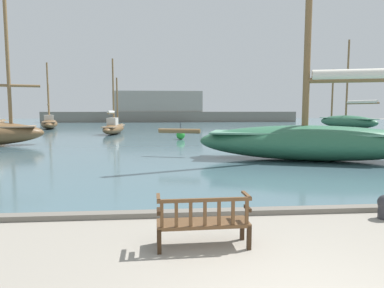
{
  "coord_description": "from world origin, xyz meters",
  "views": [
    {
      "loc": [
        -1.67,
        -3.66,
        2.4
      ],
      "look_at": [
        -0.49,
        10.0,
        1.0
      ],
      "focal_mm": 32.0,
      "sensor_mm": 36.0,
      "label": 1
    }
  ],
  "objects": [
    {
      "name": "sailboat_nearest_starboard",
      "position": [
        -15.36,
        39.11,
        0.78
      ],
      "size": [
        3.85,
        7.38,
        7.87
      ],
      "color": "brown",
      "rests_on": "harbor_water"
    },
    {
      "name": "far_breakwater",
      "position": [
        -0.87,
        58.79,
        1.98
      ],
      "size": [
        45.69,
        2.4,
        5.65
      ],
      "color": "slate",
      "rests_on": "ground"
    },
    {
      "name": "quay_edge_kerb",
      "position": [
        0.0,
        3.85,
        0.06
      ],
      "size": [
        40.0,
        0.3,
        0.12
      ],
      "primitive_type": "cube",
      "color": "slate",
      "rests_on": "ground"
    },
    {
      "name": "park_bench",
      "position": [
        -0.98,
        2.06,
        0.47
      ],
      "size": [
        1.62,
        0.57,
        0.92
      ],
      "color": "#322113",
      "rests_on": "ground"
    },
    {
      "name": "sailboat_outer_starboard",
      "position": [
        -6.26,
        29.02,
        0.71
      ],
      "size": [
        1.96,
        7.31,
        7.0
      ],
      "color": "brown",
      "rests_on": "harbor_water"
    },
    {
      "name": "channel_buoy",
      "position": [
        -0.29,
        22.6,
        0.42
      ],
      "size": [
        0.67,
        0.67,
        1.37
      ],
      "color": "green",
      "rests_on": "harbor_water"
    },
    {
      "name": "sailboat_centre_channel",
      "position": [
        20.62,
        36.01,
        1.02
      ],
      "size": [
        4.26,
        9.28,
        10.55
      ],
      "color": "#2D6647",
      "rests_on": "harbor_water"
    },
    {
      "name": "harbor_water",
      "position": [
        0.0,
        44.0,
        0.04
      ],
      "size": [
        100.0,
        80.0,
        0.08
      ],
      "primitive_type": "cube",
      "color": "#476670",
      "rests_on": "ground"
    },
    {
      "name": "sailboat_far_port",
      "position": [
        5.05,
        11.3,
        1.08
      ],
      "size": [
        12.23,
        5.88,
        12.97
      ],
      "color": "#2D6647",
      "rests_on": "harbor_water"
    }
  ]
}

